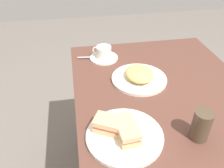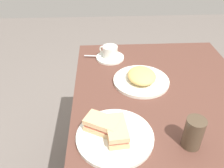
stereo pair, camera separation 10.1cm
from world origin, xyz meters
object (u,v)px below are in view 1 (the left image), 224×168
at_px(side_plate, 139,79).
at_px(drinking_glass, 201,125).
at_px(sandwich_plate, 125,136).
at_px(spoon, 90,57).
at_px(sandwich_front, 127,130).
at_px(sandwich_back, 111,125).
at_px(coffee_saucer, 104,58).
at_px(dining_table, 161,117).
at_px(coffee_cup, 103,52).

distance_m(side_plate, drinking_glass, 0.39).
bearing_deg(sandwich_plate, spoon, 6.53).
relative_size(sandwich_front, sandwich_back, 0.96).
xyz_separation_m(sandwich_front, coffee_saucer, (0.56, -0.00, -0.03)).
relative_size(dining_table, spoon, 10.25).
relative_size(sandwich_plate, sandwich_back, 1.99).
height_order(sandwich_front, coffee_saucer, sandwich_front).
bearing_deg(sandwich_back, coffee_cup, -5.41).
xyz_separation_m(coffee_saucer, drinking_glass, (-0.61, -0.24, 0.05)).
bearing_deg(side_plate, sandwich_front, 157.70).
bearing_deg(sandwich_front, coffee_cup, -0.23).
distance_m(sandwich_back, coffee_saucer, 0.54).
height_order(sandwich_plate, spoon, spoon).
distance_m(sandwich_front, side_plate, 0.36).
bearing_deg(coffee_saucer, sandwich_plate, 179.08).
bearing_deg(side_plate, sandwich_plate, 156.78).
distance_m(sandwich_plate, sandwich_back, 0.06).
height_order(dining_table, sandwich_back, sandwich_back).
xyz_separation_m(spoon, drinking_glass, (-0.61, -0.32, 0.04)).
bearing_deg(sandwich_back, coffee_saucer, -5.58).
height_order(sandwich_front, coffee_cup, coffee_cup).
distance_m(dining_table, drinking_glass, 0.34).
xyz_separation_m(coffee_cup, drinking_glass, (-0.61, -0.24, 0.01)).
xyz_separation_m(sandwich_back, coffee_saucer, (0.53, -0.05, -0.03)).
xyz_separation_m(sandwich_plate, sandwich_back, (0.03, 0.04, 0.03)).
height_order(sandwich_plate, drinking_glass, drinking_glass).
relative_size(dining_table, coffee_cup, 10.21).
bearing_deg(sandwich_back, spoon, 2.34).
height_order(sandwich_front, drinking_glass, drinking_glass).
xyz_separation_m(coffee_saucer, coffee_cup, (0.00, 0.00, 0.04)).
height_order(sandwich_front, spoon, sandwich_front).
bearing_deg(sandwich_plate, side_plate, -23.22).
distance_m(dining_table, coffee_saucer, 0.44).
xyz_separation_m(dining_table, sandwich_front, (-0.22, 0.23, 0.19)).
height_order(sandwich_back, drinking_glass, drinking_glass).
height_order(sandwich_plate, coffee_cup, coffee_cup).
xyz_separation_m(sandwich_plate, coffee_saucer, (0.56, -0.01, -0.00)).
height_order(sandwich_back, spoon, sandwich_back).
xyz_separation_m(sandwich_front, spoon, (0.57, 0.07, -0.03)).
relative_size(coffee_saucer, coffee_cup, 1.51).
height_order(dining_table, drinking_glass, drinking_glass).
bearing_deg(sandwich_back, drinking_glass, -103.55).
distance_m(sandwich_plate, side_plate, 0.36).
bearing_deg(drinking_glass, side_plate, 16.28).
bearing_deg(dining_table, sandwich_plate, 133.86).
xyz_separation_m(coffee_saucer, spoon, (0.01, 0.07, 0.01)).
distance_m(sandwich_back, side_plate, 0.36).
relative_size(coffee_cup, drinking_glass, 0.87).
bearing_deg(spoon, coffee_saucer, -96.98).
bearing_deg(sandwich_back, sandwich_plate, -122.72).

